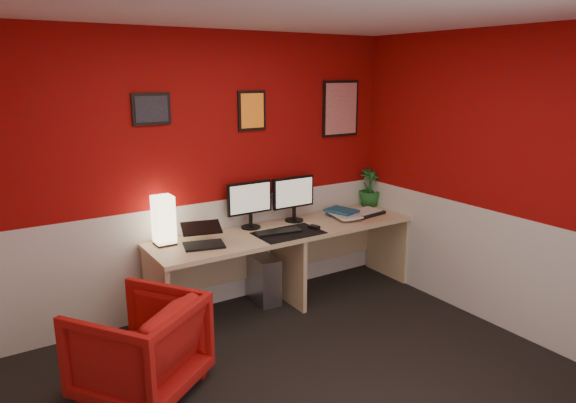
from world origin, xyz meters
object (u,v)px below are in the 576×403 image
object	(u,v)px
laptop	(203,234)
pc_tower	(262,278)
desk	(288,266)
shoji_lamp	(164,222)
monitor_left	(250,198)
potted_plant	(369,188)
monitor_right	(294,192)
armchair	(139,346)
zen_tray	(365,213)

from	to	relation	value
laptop	pc_tower	size ratio (longest dim) A/B	0.73
desk	laptop	size ratio (longest dim) A/B	7.88
shoji_lamp	monitor_left	world-z (taller)	monitor_left
shoji_lamp	potted_plant	distance (m)	2.31
monitor_right	pc_tower	size ratio (longest dim) A/B	1.29
laptop	monitor_right	bearing A→B (deg)	26.74
monitor_left	pc_tower	bearing A→B (deg)	-21.55
monitor_right	pc_tower	xyz separation A→B (m)	(-0.38, -0.01, -0.80)
laptop	pc_tower	world-z (taller)	laptop
armchair	zen_tray	bearing A→B (deg)	159.47
shoji_lamp	laptop	world-z (taller)	shoji_lamp
zen_tray	pc_tower	world-z (taller)	zen_tray
monitor_left	monitor_right	xyz separation A→B (m)	(0.47, -0.02, 0.00)
monitor_right	zen_tray	size ratio (longest dim) A/B	1.66
desk	pc_tower	size ratio (longest dim) A/B	5.78
monitor_left	pc_tower	distance (m)	0.80
shoji_lamp	armchair	bearing A→B (deg)	-120.87
monitor_right	pc_tower	distance (m)	0.88
monitor_left	desk	bearing A→B (deg)	-37.21
desk	zen_tray	world-z (taller)	zen_tray
monitor_right	zen_tray	bearing A→B (deg)	-14.20
laptop	potted_plant	distance (m)	2.07
laptop	armchair	size ratio (longest dim) A/B	0.44
desk	laptop	world-z (taller)	laptop
laptop	potted_plant	xyz separation A→B (m)	(2.05, 0.27, 0.09)
monitor_left	pc_tower	xyz separation A→B (m)	(0.09, -0.04, -0.80)
laptop	monitor_left	distance (m)	0.66
potted_plant	pc_tower	bearing A→B (deg)	-177.60
shoji_lamp	monitor_right	bearing A→B (deg)	0.09
monitor_right	potted_plant	size ratio (longest dim) A/B	1.43
desk	monitor_left	size ratio (longest dim) A/B	4.48
potted_plant	armchair	size ratio (longest dim) A/B	0.55
pc_tower	potted_plant	bearing A→B (deg)	4.98
pc_tower	desk	bearing A→B (deg)	-40.46
pc_tower	laptop	bearing A→B (deg)	-159.69
desk	zen_tray	bearing A→B (deg)	-0.36
shoji_lamp	zen_tray	size ratio (longest dim) A/B	1.14
desk	monitor_right	world-z (taller)	monitor_right
desk	monitor_left	xyz separation A→B (m)	(-0.27, 0.21, 0.66)
pc_tower	armchair	xyz separation A→B (m)	(-1.43, -0.84, 0.11)
shoji_lamp	potted_plant	world-z (taller)	potted_plant
monitor_right	armchair	bearing A→B (deg)	-154.84
monitor_right	pc_tower	world-z (taller)	monitor_right
shoji_lamp	monitor_right	size ratio (longest dim) A/B	0.69
desk	monitor_right	bearing A→B (deg)	43.58
monitor_right	zen_tray	distance (m)	0.82
zen_tray	potted_plant	size ratio (longest dim) A/B	0.86
armchair	monitor_right	bearing A→B (deg)	170.13
armchair	desk	bearing A→B (deg)	167.38
monitor_left	armchair	distance (m)	1.74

